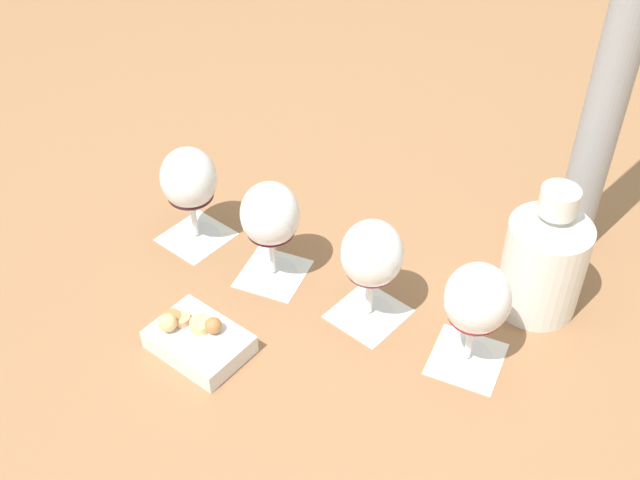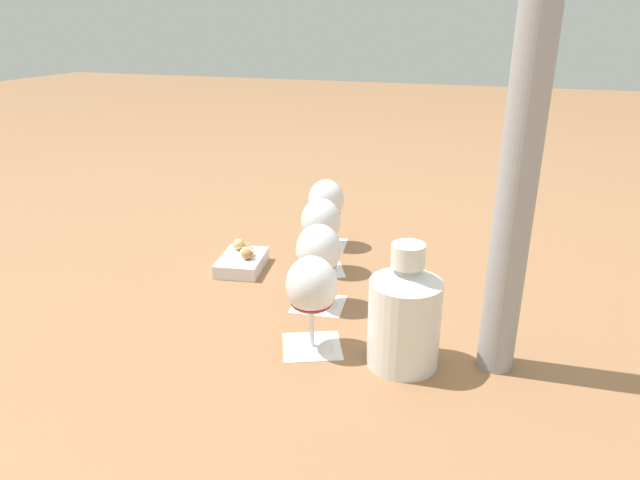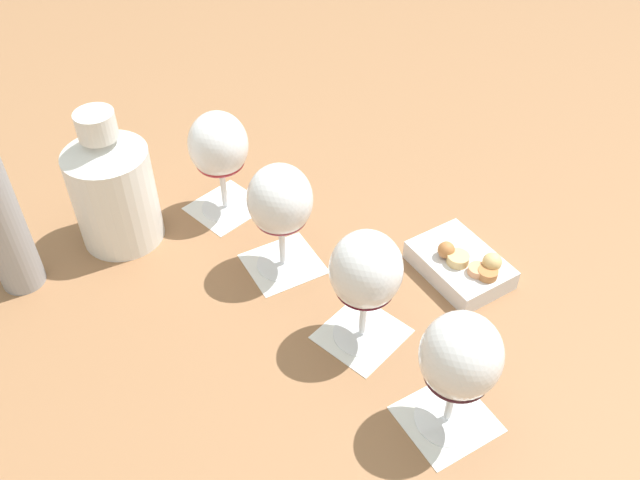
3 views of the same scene
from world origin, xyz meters
name	(u,v)px [view 2 (image 2 of 3)]	position (x,y,z in m)	size (l,w,h in m)	color
ground_plane	(320,286)	(0.00, 0.00, 0.00)	(8.00, 8.00, 0.00)	#936642
tasting_card_0	(312,346)	(-0.23, -0.06, 0.00)	(0.13, 0.13, 0.00)	white
tasting_card_1	(319,304)	(-0.08, -0.02, 0.00)	(0.10, 0.11, 0.00)	white
tasting_card_2	(321,270)	(0.08, 0.02, 0.00)	(0.13, 0.13, 0.00)	white
tasting_card_3	(326,244)	(0.23, 0.06, 0.00)	(0.11, 0.11, 0.00)	white
wine_glass_0	(312,290)	(-0.23, -0.06, 0.11)	(0.09, 0.09, 0.16)	white
wine_glass_1	(319,254)	(-0.08, -0.02, 0.11)	(0.09, 0.09, 0.16)	white
wine_glass_2	(321,224)	(0.08, 0.02, 0.11)	(0.09, 0.09, 0.16)	white
wine_glass_3	(326,203)	(0.23, 0.06, 0.11)	(0.09, 0.09, 0.16)	white
ceramic_vase	(405,313)	(-0.23, -0.22, 0.09)	(0.12, 0.12, 0.21)	white
snack_dish	(242,261)	(0.03, 0.19, 0.02)	(0.15, 0.11, 0.06)	silver
umbrella_pole	(536,46)	(-0.18, -0.36, 0.49)	(0.06, 0.06, 0.98)	#99999E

